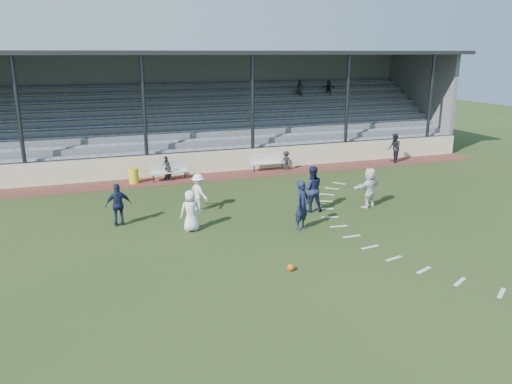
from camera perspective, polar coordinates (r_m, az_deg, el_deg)
ground at (r=17.52m, az=2.72°, el=-6.19°), size 90.00×90.00×0.00m
cinder_track at (r=27.08m, az=-5.60°, el=1.69°), size 34.00×2.00×0.02m
retaining_wall at (r=27.94m, az=-6.15°, el=3.36°), size 34.00×0.18×1.20m
bench_left at (r=26.63m, az=-9.94°, el=2.57°), size 2.03×0.70×0.95m
bench_right at (r=28.42m, az=1.33°, el=3.62°), size 2.00×0.47×0.95m
trash_bin at (r=26.36m, az=-13.79°, el=1.83°), size 0.49×0.49×0.79m
football at (r=15.61m, az=3.99°, el=-8.60°), size 0.23×0.23×0.23m
player_white_lead at (r=18.86m, az=-7.48°, el=-2.14°), size 0.80×0.54×1.59m
player_navy_lead at (r=18.89m, az=5.30°, el=-1.52°), size 0.84×0.76×1.92m
player_navy_mid at (r=21.10m, az=6.38°, el=0.36°), size 1.07×0.91×1.96m
player_white_wing at (r=21.23m, az=-6.57°, el=-0.05°), size 0.98×1.19×1.60m
player_navy_wing at (r=19.99m, az=-15.45°, el=-1.42°), size 1.01×0.49×1.68m
player_white_back at (r=22.13m, az=12.82°, el=0.50°), size 1.70×1.05×1.75m
official at (r=31.57m, az=15.53°, el=4.86°), size 0.90×1.02×1.77m
sub_left_near at (r=26.44m, az=-9.98°, el=2.34°), size 0.42×0.34×1.01m
sub_left_far at (r=26.77m, az=-10.18°, el=2.75°), size 0.79×0.54×1.25m
sub_right at (r=28.51m, az=3.46°, el=3.61°), size 0.76×0.50×1.10m
grandstand at (r=32.21m, az=-8.18°, el=7.82°), size 34.60×9.00×6.61m
penalty_arc at (r=19.35m, az=14.15°, el=-4.49°), size 3.89×14.63×0.01m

